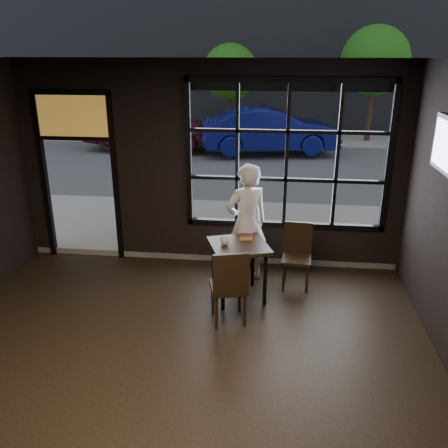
# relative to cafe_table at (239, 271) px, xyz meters

# --- Properties ---
(floor) EXTENTS (6.00, 7.00, 0.02)m
(floor) POSITION_rel_cafe_table_xyz_m (-0.59, -2.34, -0.42)
(floor) COLOR black
(floor) RESTS_ON ground
(ceiling) EXTENTS (6.00, 7.00, 0.02)m
(ceiling) POSITION_rel_cafe_table_xyz_m (-0.59, -2.34, 2.80)
(ceiling) COLOR black
(ceiling) RESTS_ON ground
(window_frame) EXTENTS (3.06, 0.12, 2.28)m
(window_frame) POSITION_rel_cafe_table_xyz_m (0.61, 1.16, 1.39)
(window_frame) COLOR black
(window_frame) RESTS_ON ground
(stained_transom) EXTENTS (1.20, 0.06, 0.70)m
(stained_transom) POSITION_rel_cafe_table_xyz_m (-2.69, 1.16, 1.94)
(stained_transom) COLOR orange
(stained_transom) RESTS_ON ground
(street_asphalt) EXTENTS (60.00, 41.00, 0.04)m
(street_asphalt) POSITION_rel_cafe_table_xyz_m (-0.59, 21.66, -0.43)
(street_asphalt) COLOR #545456
(street_asphalt) RESTS_ON ground
(cafe_table) EXTENTS (0.97, 0.97, 0.82)m
(cafe_table) POSITION_rel_cafe_table_xyz_m (0.00, 0.00, 0.00)
(cafe_table) COLOR black
(cafe_table) RESTS_ON floor
(chair_near) EXTENTS (0.54, 0.54, 1.03)m
(chair_near) POSITION_rel_cafe_table_xyz_m (-0.08, -0.63, 0.10)
(chair_near) COLOR black
(chair_near) RESTS_ON floor
(chair_window) EXTENTS (0.44, 0.44, 0.95)m
(chair_window) POSITION_rel_cafe_table_xyz_m (0.81, 0.40, 0.07)
(chair_window) COLOR black
(chair_window) RESTS_ON floor
(man) EXTENTS (0.79, 0.69, 1.81)m
(man) POSITION_rel_cafe_table_xyz_m (0.06, 0.56, 0.49)
(man) COLOR silver
(man) RESTS_ON floor
(hotdog) EXTENTS (0.21, 0.11, 0.06)m
(hotdog) POSITION_rel_cafe_table_xyz_m (0.08, 0.17, 0.43)
(hotdog) COLOR tan
(hotdog) RESTS_ON cafe_table
(cup) EXTENTS (0.16, 0.16, 0.10)m
(cup) POSITION_rel_cafe_table_xyz_m (-0.19, -0.03, 0.45)
(cup) COLOR silver
(cup) RESTS_ON cafe_table
(navy_car) EXTENTS (4.62, 2.32, 1.45)m
(navy_car) POSITION_rel_cafe_table_xyz_m (0.16, 9.62, 0.42)
(navy_car) COLOR #0B0F50
(navy_car) RESTS_ON street_asphalt
(maroon_car) EXTENTS (4.54, 1.90, 1.54)m
(maroon_car) POSITION_rel_cafe_table_xyz_m (-3.97, 10.09, 0.46)
(maroon_car) COLOR #4C1821
(maroon_car) RESTS_ON street_asphalt
(tree_left) EXTENTS (2.06, 2.06, 3.52)m
(tree_left) POSITION_rel_cafe_table_xyz_m (-1.43, 12.45, 2.07)
(tree_left) COLOR #332114
(tree_left) RESTS_ON street_asphalt
(tree_right) EXTENTS (2.42, 2.42, 4.12)m
(tree_right) POSITION_rel_cafe_table_xyz_m (3.74, 12.22, 2.49)
(tree_right) COLOR #332114
(tree_right) RESTS_ON street_asphalt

